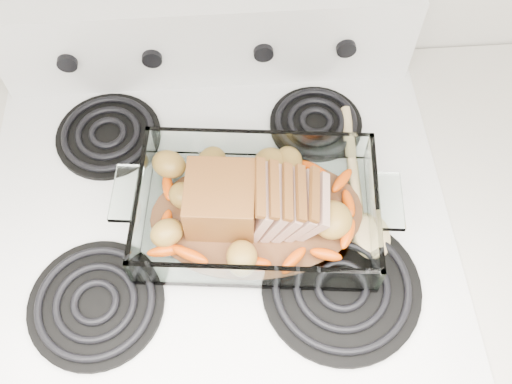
{
  "coord_description": "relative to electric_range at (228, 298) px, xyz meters",
  "views": [
    {
      "loc": [
        0.03,
        1.18,
        1.78
      ],
      "look_at": [
        0.07,
        1.65,
        0.99
      ],
      "focal_mm": 40.0,
      "sensor_mm": 36.0,
      "label": 1
    }
  ],
  "objects": [
    {
      "name": "counter_right",
      "position": [
        0.66,
        -0.0,
        -0.02
      ],
      "size": [
        0.58,
        0.68,
        0.93
      ],
      "color": "silver",
      "rests_on": "ground"
    },
    {
      "name": "pork_roast",
      "position": [
        0.05,
        -0.03,
        0.51
      ],
      "size": [
        0.23,
        0.11,
        0.09
      ],
      "rotation": [
        0.0,
        0.0,
        0.34
      ],
      "color": "brown",
      "rests_on": "baking_dish"
    },
    {
      "name": "wooden_spoon",
      "position": [
        0.25,
        -0.02,
        0.46
      ],
      "size": [
        0.07,
        0.31,
        0.02
      ],
      "rotation": [
        0.0,
        0.0,
        -0.06
      ],
      "color": "#D4BB85",
      "rests_on": "electric_range"
    },
    {
      "name": "electric_range",
      "position": [
        0.0,
        0.0,
        0.0
      ],
      "size": [
        0.78,
        0.7,
        1.12
      ],
      "color": "white",
      "rests_on": "ground"
    },
    {
      "name": "baking_dish",
      "position": [
        0.07,
        -0.03,
        0.48
      ],
      "size": [
        0.38,
        0.25,
        0.07
      ],
      "rotation": [
        0.0,
        0.0,
        -0.11
      ],
      "color": "white",
      "rests_on": "electric_range"
    },
    {
      "name": "roast_vegetables",
      "position": [
        0.06,
        0.01,
        0.49
      ],
      "size": [
        0.36,
        0.2,
        0.04
      ],
      "rotation": [
        0.0,
        0.0,
        -0.09
      ],
      "color": "#E74703",
      "rests_on": "baking_dish"
    }
  ]
}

